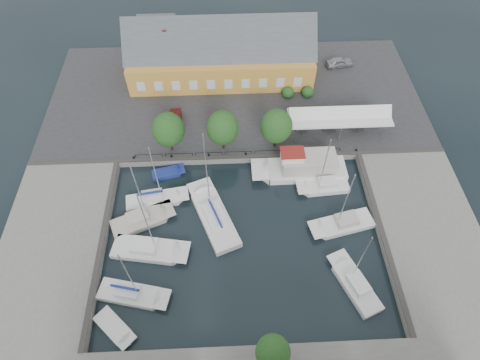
# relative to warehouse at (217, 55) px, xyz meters

# --- Properties ---
(ground) EXTENTS (140.00, 140.00, 0.00)m
(ground) POSITION_rel_warehouse_xyz_m (2.60, -28.36, -4.43)
(ground) COLOR black
(ground) RESTS_ON ground
(north_quay) EXTENTS (56.00, 26.00, 1.00)m
(north_quay) POSITION_rel_warehouse_xyz_m (2.60, -5.36, -3.93)
(north_quay) COLOR #2D2D30
(north_quay) RESTS_ON ground
(west_quay) EXTENTS (12.00, 24.00, 1.00)m
(west_quay) POSITION_rel_warehouse_xyz_m (-19.40, -30.36, -3.93)
(west_quay) COLOR slate
(west_quay) RESTS_ON ground
(east_quay) EXTENTS (12.00, 24.00, 1.00)m
(east_quay) POSITION_rel_warehouse_xyz_m (24.60, -30.36, -3.93)
(east_quay) COLOR slate
(east_quay) RESTS_ON ground
(quay_edge_fittings) EXTENTS (56.00, 24.72, 0.40)m
(quay_edge_fittings) POSITION_rel_warehouse_xyz_m (2.62, -23.61, -3.37)
(quay_edge_fittings) COLOR #383533
(quay_edge_fittings) RESTS_ON north_quay
(warehouse) EXTENTS (28.56, 14.00, 9.55)m
(warehouse) POSITION_rel_warehouse_xyz_m (0.00, 0.00, 0.00)
(warehouse) COLOR gold
(warehouse) RESTS_ON north_quay
(tent_canopy) EXTENTS (14.00, 4.00, 2.83)m
(tent_canopy) POSITION_rel_warehouse_xyz_m (16.60, -13.86, -0.74)
(tent_canopy) COLOR white
(tent_canopy) RESTS_ON north_quay
(quay_trees) EXTENTS (18.20, 4.20, 6.30)m
(quay_trees) POSITION_rel_warehouse_xyz_m (0.60, -16.36, 0.45)
(quay_trees) COLOR black
(quay_trees) RESTS_ON north_quay
(car_silver) EXTENTS (4.68, 2.47, 1.52)m
(car_silver) POSITION_rel_warehouse_xyz_m (19.87, 0.88, -2.67)
(car_silver) COLOR #A7A9AF
(car_silver) RESTS_ON north_quay
(car_red) EXTENTS (1.71, 4.71, 1.54)m
(car_red) POSITION_rel_warehouse_xyz_m (-6.18, -11.63, -2.66)
(car_red) COLOR #521214
(car_red) RESTS_ON north_quay
(center_sailboat) EXTENTS (6.77, 10.99, 14.43)m
(center_sailboat) POSITION_rel_warehouse_xyz_m (-0.78, -27.02, -4.07)
(center_sailboat) COLOR white
(center_sailboat) RESTS_ON ground
(trawler) EXTENTS (12.75, 3.89, 5.00)m
(trawler) POSITION_rel_warehouse_xyz_m (10.98, -20.30, -3.41)
(trawler) COLOR white
(trawler) RESTS_ON ground
(east_boat_a) EXTENTS (6.98, 2.74, 9.89)m
(east_boat_a) POSITION_rel_warehouse_xyz_m (13.39, -23.06, -4.17)
(east_boat_a) COLOR white
(east_boat_a) RESTS_ON ground
(east_boat_b) EXTENTS (8.26, 4.31, 10.92)m
(east_boat_b) POSITION_rel_warehouse_xyz_m (14.71, -28.71, -4.17)
(east_boat_b) COLOR white
(east_boat_b) RESTS_ON ground
(east_boat_c) EXTENTS (5.13, 8.01, 10.03)m
(east_boat_c) POSITION_rel_warehouse_xyz_m (14.50, -36.35, -4.17)
(east_boat_c) COLOR white
(east_boat_c) RESTS_ON ground
(west_boat_a) EXTENTS (8.12, 3.40, 10.57)m
(west_boat_a) POSITION_rel_warehouse_xyz_m (-8.09, -24.13, -4.16)
(west_boat_a) COLOR white
(west_boat_a) RESTS_ON ground
(west_boat_b) EXTENTS (8.09, 5.38, 10.67)m
(west_boat_b) POSITION_rel_warehouse_xyz_m (-9.57, -27.09, -4.17)
(west_boat_b) COLOR beige
(west_boat_b) RESTS_ON ground
(west_boat_c) EXTENTS (9.32, 4.32, 12.09)m
(west_boat_c) POSITION_rel_warehouse_xyz_m (-8.33, -31.13, -4.17)
(west_boat_c) COLOR white
(west_boat_c) RESTS_ON ground
(west_boat_d) EXTENTS (8.12, 4.09, 10.61)m
(west_boat_d) POSITION_rel_warehouse_xyz_m (-9.59, -36.40, -4.16)
(west_boat_d) COLOR white
(west_boat_d) RESTS_ON ground
(launch_sw) EXTENTS (4.89, 4.78, 0.98)m
(launch_sw) POSITION_rel_warehouse_xyz_m (-11.04, -39.80, -4.34)
(launch_sw) COLOR white
(launch_sw) RESTS_ON ground
(launch_nw) EXTENTS (4.62, 2.69, 0.88)m
(launch_nw) POSITION_rel_warehouse_xyz_m (-6.88, -19.76, -4.34)
(launch_nw) COLOR navy
(launch_nw) RESTS_ON ground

